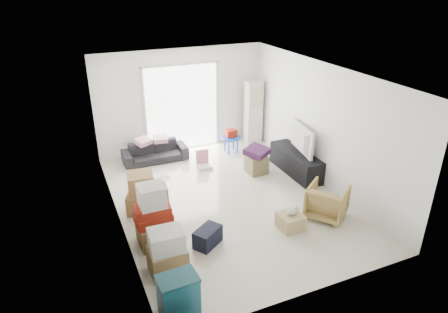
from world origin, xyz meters
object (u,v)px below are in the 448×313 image
at_px(television, 297,149).
at_px(tv_console, 296,162).
at_px(sofa, 155,149).
at_px(storage_bins, 179,295).
at_px(kids_table, 231,136).
at_px(ottoman, 256,164).
at_px(ac_tower, 253,112).
at_px(wood_crate, 291,221).
at_px(armchair, 327,200).

bearing_deg(television, tv_console, 9.92).
xyz_separation_m(sofa, storage_bins, (-0.98, -5.09, -0.00)).
bearing_deg(storage_bins, television, 38.35).
xyz_separation_m(tv_console, kids_table, (-0.91, 1.74, 0.18)).
distance_m(sofa, storage_bins, 5.19).
distance_m(television, ottoman, 1.02).
distance_m(ac_tower, ottoman, 2.06).
bearing_deg(ottoman, ac_tower, 65.55).
xyz_separation_m(television, storage_bins, (-3.90, -3.09, -0.30)).
relative_size(tv_console, kids_table, 2.57).
bearing_deg(kids_table, ottoman, -87.70).
bearing_deg(wood_crate, sofa, 111.79).
bearing_deg(television, ottoman, 76.14).
relative_size(sofa, storage_bins, 2.58).
distance_m(tv_console, television, 0.35).
bearing_deg(armchair, ac_tower, -42.86).
xyz_separation_m(television, armchair, (-0.49, -1.87, -0.25)).
height_order(ac_tower, sofa, ac_tower).
height_order(television, ottoman, television).
relative_size(sofa, wood_crate, 3.74).
relative_size(ac_tower, television, 1.56).
xyz_separation_m(ottoman, kids_table, (-0.05, 1.36, 0.23)).
height_order(ac_tower, wood_crate, ac_tower).
xyz_separation_m(ac_tower, kids_table, (-0.86, -0.42, -0.42)).
height_order(ac_tower, ottoman, ac_tower).
distance_m(armchair, kids_table, 3.63).
xyz_separation_m(armchair, wood_crate, (-0.86, -0.07, -0.22)).
height_order(sofa, kids_table, same).
bearing_deg(sofa, storage_bins, -100.69).
bearing_deg(armchair, tv_console, -51.34).
relative_size(television, storage_bins, 1.78).
height_order(ac_tower, tv_console, ac_tower).
distance_m(television, kids_table, 1.97).
bearing_deg(tv_console, wood_crate, -124.90).
height_order(sofa, wood_crate, sofa).
height_order(tv_console, storage_bins, storage_bins).
distance_m(sofa, ottoman, 2.63).
bearing_deg(armchair, wood_crate, 57.77).
bearing_deg(sofa, armchair, -57.70).
height_order(tv_console, kids_table, kids_table).
bearing_deg(storage_bins, kids_table, 58.25).
bearing_deg(tv_console, sofa, 145.51).
bearing_deg(sofa, tv_console, -34.32).
bearing_deg(storage_bins, tv_console, 38.35).
distance_m(tv_console, kids_table, 1.97).
relative_size(tv_console, wood_crate, 3.76).
distance_m(tv_console, sofa, 3.55).
relative_size(kids_table, wood_crate, 1.46).
bearing_deg(television, armchair, 175.20).
height_order(armchair, storage_bins, armchair).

